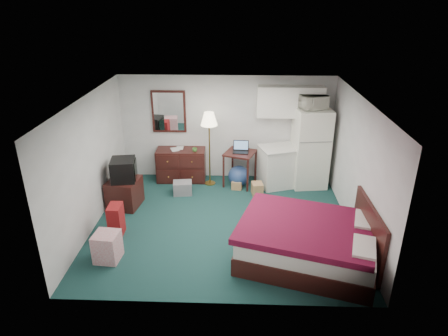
{
  "coord_description": "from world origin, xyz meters",
  "views": [
    {
      "loc": [
        0.28,
        -6.83,
        4.19
      ],
      "look_at": [
        0.01,
        0.44,
        1.0
      ],
      "focal_mm": 32.0,
      "sensor_mm": 36.0,
      "label": 1
    }
  ],
  "objects_px": {
    "bed": "(308,242)",
    "tv_stand": "(125,193)",
    "floor_lamp": "(209,149)",
    "kitchen_counter": "(279,167)",
    "dresser": "(181,165)",
    "suitcase": "(116,220)",
    "fridge": "(310,148)",
    "desk": "(240,168)"
  },
  "relations": [
    {
      "from": "desk",
      "to": "suitcase",
      "type": "xyz_separation_m",
      "value": [
        -2.31,
        -2.26,
        -0.1
      ]
    },
    {
      "from": "kitchen_counter",
      "to": "fridge",
      "type": "height_order",
      "value": "fridge"
    },
    {
      "from": "bed",
      "to": "tv_stand",
      "type": "xyz_separation_m",
      "value": [
        -3.59,
        1.77,
        -0.04
      ]
    },
    {
      "from": "fridge",
      "to": "desk",
      "type": "bearing_deg",
      "value": 176.11
    },
    {
      "from": "bed",
      "to": "desk",
      "type": "bearing_deg",
      "value": 128.2
    },
    {
      "from": "tv_stand",
      "to": "suitcase",
      "type": "bearing_deg",
      "value": -74.87
    },
    {
      "from": "kitchen_counter",
      "to": "floor_lamp",
      "type": "bearing_deg",
      "value": 160.91
    },
    {
      "from": "kitchen_counter",
      "to": "fridge",
      "type": "distance_m",
      "value": 0.85
    },
    {
      "from": "floor_lamp",
      "to": "bed",
      "type": "distance_m",
      "value": 3.5
    },
    {
      "from": "floor_lamp",
      "to": "desk",
      "type": "distance_m",
      "value": 0.85
    },
    {
      "from": "desk",
      "to": "fridge",
      "type": "distance_m",
      "value": 1.7
    },
    {
      "from": "floor_lamp",
      "to": "kitchen_counter",
      "type": "relative_size",
      "value": 1.9
    },
    {
      "from": "fridge",
      "to": "bed",
      "type": "xyz_separation_m",
      "value": [
        -0.47,
        -3.0,
        -0.58
      ]
    },
    {
      "from": "dresser",
      "to": "bed",
      "type": "height_order",
      "value": "dresser"
    },
    {
      "from": "dresser",
      "to": "suitcase",
      "type": "relative_size",
      "value": 1.88
    },
    {
      "from": "kitchen_counter",
      "to": "bed",
      "type": "bearing_deg",
      "value": -104.12
    },
    {
      "from": "dresser",
      "to": "floor_lamp",
      "type": "distance_m",
      "value": 0.88
    },
    {
      "from": "fridge",
      "to": "tv_stand",
      "type": "distance_m",
      "value": 4.29
    },
    {
      "from": "fridge",
      "to": "tv_stand",
      "type": "height_order",
      "value": "fridge"
    },
    {
      "from": "floor_lamp",
      "to": "kitchen_counter",
      "type": "height_order",
      "value": "floor_lamp"
    },
    {
      "from": "floor_lamp",
      "to": "suitcase",
      "type": "height_order",
      "value": "floor_lamp"
    },
    {
      "from": "bed",
      "to": "fridge",
      "type": "bearing_deg",
      "value": 97.82
    },
    {
      "from": "suitcase",
      "to": "dresser",
      "type": "bearing_deg",
      "value": 68.13
    },
    {
      "from": "fridge",
      "to": "bed",
      "type": "relative_size",
      "value": 0.85
    },
    {
      "from": "dresser",
      "to": "bed",
      "type": "relative_size",
      "value": 0.53
    },
    {
      "from": "fridge",
      "to": "tv_stand",
      "type": "xyz_separation_m",
      "value": [
        -4.06,
        -1.23,
        -0.62
      ]
    },
    {
      "from": "tv_stand",
      "to": "bed",
      "type": "bearing_deg",
      "value": -18.24
    },
    {
      "from": "dresser",
      "to": "kitchen_counter",
      "type": "distance_m",
      "value": 2.33
    },
    {
      "from": "bed",
      "to": "suitcase",
      "type": "relative_size",
      "value": 3.53
    },
    {
      "from": "dresser",
      "to": "suitcase",
      "type": "height_order",
      "value": "dresser"
    },
    {
      "from": "dresser",
      "to": "tv_stand",
      "type": "bearing_deg",
      "value": -128.96
    },
    {
      "from": "dresser",
      "to": "floor_lamp",
      "type": "relative_size",
      "value": 0.66
    },
    {
      "from": "dresser",
      "to": "fridge",
      "type": "xyz_separation_m",
      "value": [
        3.03,
        -0.12,
        0.53
      ]
    },
    {
      "from": "dresser",
      "to": "desk",
      "type": "xyz_separation_m",
      "value": [
        1.41,
        -0.19,
        0.02
      ]
    },
    {
      "from": "fridge",
      "to": "suitcase",
      "type": "distance_m",
      "value": 4.61
    },
    {
      "from": "floor_lamp",
      "to": "desk",
      "type": "relative_size",
      "value": 2.14
    },
    {
      "from": "suitcase",
      "to": "floor_lamp",
      "type": "bearing_deg",
      "value": 52.89
    },
    {
      "from": "kitchen_counter",
      "to": "bed",
      "type": "height_order",
      "value": "kitchen_counter"
    },
    {
      "from": "kitchen_counter",
      "to": "tv_stand",
      "type": "distance_m",
      "value": 3.55
    },
    {
      "from": "suitcase",
      "to": "bed",
      "type": "bearing_deg",
      "value": -12.65
    },
    {
      "from": "floor_lamp",
      "to": "suitcase",
      "type": "relative_size",
      "value": 2.87
    },
    {
      "from": "dresser",
      "to": "tv_stand",
      "type": "xyz_separation_m",
      "value": [
        -1.03,
        -1.34,
        -0.09
      ]
    }
  ]
}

